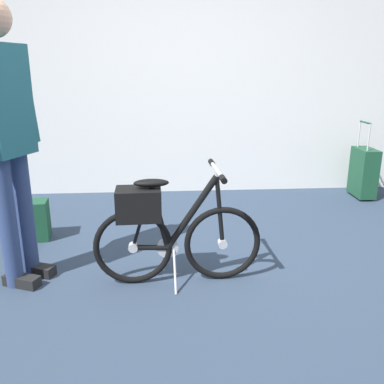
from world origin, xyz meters
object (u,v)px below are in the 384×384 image
at_px(folding_bike_foreground, 166,229).
at_px(visitor_near_wall, 5,128).
at_px(backpack_on_floor, 28,221).
at_px(rolling_suitcase, 364,172).

xyz_separation_m(folding_bike_foreground, visitor_near_wall, (-0.96, 0.10, 0.64)).
distance_m(folding_bike_foreground, backpack_on_floor, 1.39).
relative_size(folding_bike_foreground, rolling_suitcase, 1.32).
bearing_deg(rolling_suitcase, backpack_on_floor, -163.93).
height_order(folding_bike_foreground, visitor_near_wall, visitor_near_wall).
bearing_deg(visitor_near_wall, backpack_on_floor, 103.93).
bearing_deg(folding_bike_foreground, backpack_on_floor, 145.01).
bearing_deg(folding_bike_foreground, visitor_near_wall, 174.20).
distance_m(rolling_suitcase, backpack_on_floor, 3.43).
relative_size(folding_bike_foreground, visitor_near_wall, 0.62).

